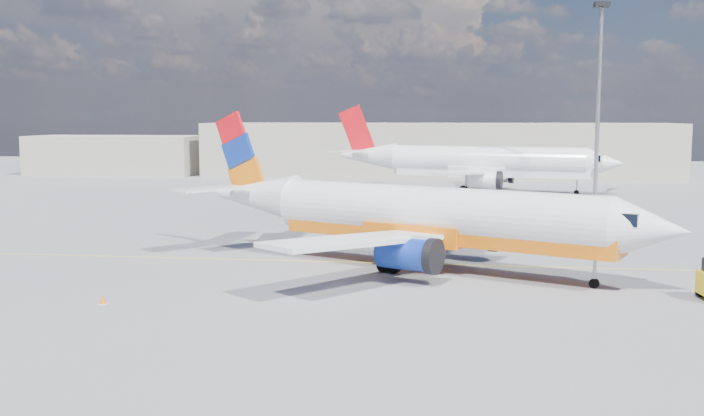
# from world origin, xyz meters

# --- Properties ---
(ground) EXTENTS (240.00, 240.00, 0.00)m
(ground) POSITION_xyz_m (0.00, 0.00, 0.00)
(ground) COLOR slate
(ground) RESTS_ON ground
(taxi_line) EXTENTS (70.00, 0.15, 0.01)m
(taxi_line) POSITION_xyz_m (0.00, 3.00, 0.01)
(taxi_line) COLOR yellow
(taxi_line) RESTS_ON ground
(terminal_main) EXTENTS (70.00, 14.00, 8.00)m
(terminal_main) POSITION_xyz_m (5.00, 75.00, 4.00)
(terminal_main) COLOR #ABA593
(terminal_main) RESTS_ON ground
(terminal_annex) EXTENTS (26.00, 10.00, 6.00)m
(terminal_annex) POSITION_xyz_m (-45.00, 72.00, 3.00)
(terminal_annex) COLOR #ABA593
(terminal_annex) RESTS_ON ground
(main_jet) EXTENTS (30.67, 23.05, 9.49)m
(main_jet) POSITION_xyz_m (5.81, 1.67, 3.16)
(main_jet) COLOR white
(main_jet) RESTS_ON ground
(second_jet) EXTENTS (34.75, 26.76, 10.49)m
(second_jet) POSITION_xyz_m (10.62, 50.32, 3.49)
(second_jet) COLOR white
(second_jet) RESTS_ON ground
(traffic_cone) EXTENTS (0.37, 0.37, 0.51)m
(traffic_cone) POSITION_xyz_m (-9.07, -9.49, 0.25)
(traffic_cone) COLOR white
(traffic_cone) RESTS_ON ground
(floodlight_mast) EXTENTS (1.54, 1.54, 21.04)m
(floodlight_mast) POSITION_xyz_m (22.95, 42.56, 12.61)
(floodlight_mast) COLOR #9B9AA2
(floodlight_mast) RESTS_ON ground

